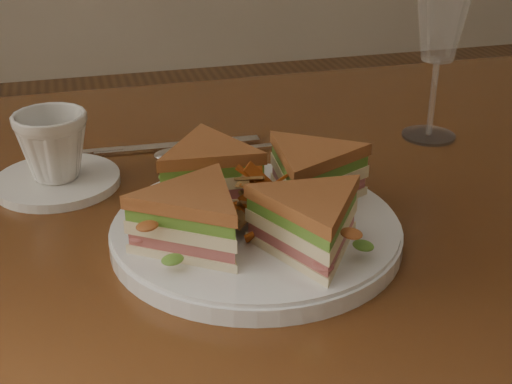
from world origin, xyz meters
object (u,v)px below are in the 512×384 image
table (239,274)px  sandwich_wedges (256,197)px  spoon (194,153)px  knife (166,147)px  wine_glass (442,21)px  plate (256,233)px  saucer (58,181)px  coffee_cup (53,146)px

table → sandwich_wedges: 0.17m
table → spoon: spoon is taller
knife → wine_glass: 0.36m
plate → saucer: plate is taller
table → sandwich_wedges: bearing=-94.2°
table → wine_glass: (0.27, 0.10, 0.24)m
table → wine_glass: size_ratio=5.90×
spoon → knife: 0.04m
spoon → saucer: bearing=-166.6°
sandwich_wedges → spoon: sandwich_wedges is taller
wine_glass → coffee_cup: size_ratio=2.62×
knife → wine_glass: wine_glass is taller
saucer → coffee_cup: size_ratio=1.72×
table → knife: (-0.05, 0.14, 0.10)m
spoon → wine_glass: 0.33m
sandwich_wedges → spoon: bearing=95.2°
wine_glass → coffee_cup: 0.46m
sandwich_wedges → knife: size_ratio=1.30×
plate → knife: size_ratio=1.24×
knife → saucer: bearing=-148.9°
wine_glass → saucer: (-0.45, -0.02, -0.14)m
table → wine_glass: wine_glass is taller
spoon → plate: bearing=-85.2°
plate → sandwich_wedges: (-0.00, 0.00, 0.04)m
wine_glass → table: bearing=-160.6°
plate → spoon: (-0.02, 0.21, -0.00)m
knife → spoon: bearing=-46.7°
sandwich_wedges → saucer: bearing=135.8°
plate → wine_glass: wine_glass is taller
sandwich_wedges → spoon: 0.21m
coffee_cup → plate: bearing=-43.0°
spoon → saucer: (-0.16, -0.04, 0.00)m
plate → table: bearing=85.8°
sandwich_wedges → coffee_cup: 0.24m
spoon → knife: size_ratio=0.85×
table → plate: size_ratio=4.48×
spoon → saucer: 0.16m
plate → knife: bearing=101.1°
wine_glass → plate: bearing=-145.2°
table → spoon: size_ratio=6.52×
plate → sandwich_wedges: size_ratio=0.95×
coffee_cup → spoon: bearing=15.0°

